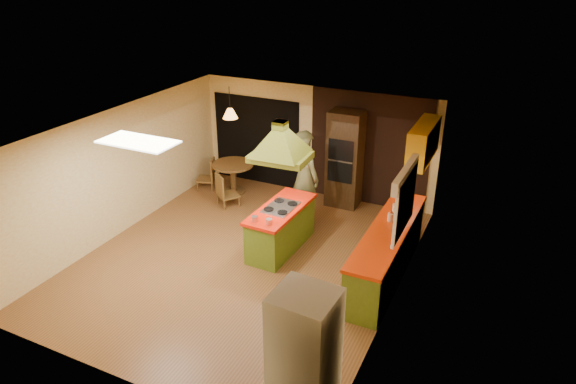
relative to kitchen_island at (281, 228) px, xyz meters
The scene contains 21 objects.
ground 0.87m from the kitchen_island, 123.30° to the right, with size 6.50×6.50×0.00m, color brown.
room_walls 1.11m from the kitchen_island, 123.30° to the right, with size 5.50×6.50×6.50m.
ceiling_plane 2.20m from the kitchen_island, 123.30° to the right, with size 6.50×6.50×0.00m, color silver.
brick_panel 2.85m from the kitchen_island, 72.18° to the left, with size 2.64×0.03×2.50m, color #381E14.
nook_opening 3.29m from the kitchen_island, 126.38° to the left, with size 2.20×0.03×2.10m, color black.
right_counter 2.04m from the kitchen_island, ahead, with size 0.62×3.05×0.92m.
upper_cabinets 3.07m from the kitchen_island, 36.05° to the left, with size 0.34×1.40×0.70m, color yellow.
window_right 2.65m from the kitchen_island, ahead, with size 0.12×1.35×1.06m.
fluor_panel 3.14m from the kitchen_island, 129.60° to the right, with size 1.20×0.60×0.03m, color white.
kitchen_island is the anchor object (origin of this frame).
range_hood 1.82m from the kitchen_island, 116.57° to the left, with size 1.04×0.77×0.79m.
man 1.33m from the kitchen_island, 92.38° to the left, with size 0.72×0.47×1.98m, color #4D4C28.
refrigerator 3.84m from the kitchen_island, 59.83° to the right, with size 0.70×0.66×1.71m, color silver.
wall_oven 2.43m from the kitchen_island, 79.95° to the left, with size 0.71×0.61×2.13m.
dining_table 2.78m from the kitchen_island, 139.55° to the left, with size 0.95×0.95×0.72m.
chair_left 3.29m from the kitchen_island, 148.83° to the left, with size 0.41×0.41×0.74m, color brown, non-canonical shape.
chair_near 2.19m from the kitchen_island, 148.28° to the left, with size 0.42×0.42×0.76m, color brown, non-canonical shape.
pendant_lamp 3.14m from the kitchen_island, 139.55° to the left, with size 0.33×0.33×0.22m, color #FF9E3F.
canister_large 2.24m from the kitchen_island, 23.30° to the left, with size 0.15×0.15×0.22m, color beige.
canister_medium 2.14m from the kitchen_island, 15.92° to the left, with size 0.12×0.12×0.17m, color #FFF1CD.
canister_small 2.08m from the kitchen_island, ahead, with size 0.11×0.11×0.15m, color #FFEFCD.
Camera 1 is at (4.14, -6.91, 5.08)m, focal length 32.00 mm.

